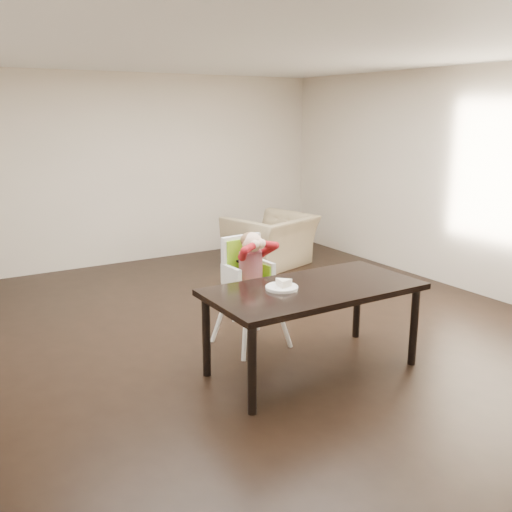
# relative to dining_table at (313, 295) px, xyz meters

# --- Properties ---
(ground) EXTENTS (7.00, 7.00, 0.00)m
(ground) POSITION_rel_dining_table_xyz_m (0.00, 0.86, -0.67)
(ground) COLOR black
(ground) RESTS_ON ground
(room_walls) EXTENTS (6.02, 7.02, 2.71)m
(room_walls) POSITION_rel_dining_table_xyz_m (0.00, 0.86, 1.18)
(room_walls) COLOR beige
(room_walls) RESTS_ON ground
(dining_table) EXTENTS (1.80, 0.90, 0.75)m
(dining_table) POSITION_rel_dining_table_xyz_m (0.00, 0.00, 0.00)
(dining_table) COLOR black
(dining_table) RESTS_ON ground
(high_chair) EXTENTS (0.49, 0.49, 1.10)m
(high_chair) POSITION_rel_dining_table_xyz_m (-0.17, 0.77, 0.10)
(high_chair) COLOR white
(high_chair) RESTS_ON ground
(plate) EXTENTS (0.30, 0.30, 0.08)m
(plate) POSITION_rel_dining_table_xyz_m (-0.26, 0.08, 0.11)
(plate) COLOR white
(plate) RESTS_ON dining_table
(armchair) EXTENTS (1.28, 1.02, 0.98)m
(armchair) POSITION_rel_dining_table_xyz_m (1.55, 3.07, -0.18)
(armchair) COLOR tan
(armchair) RESTS_ON ground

